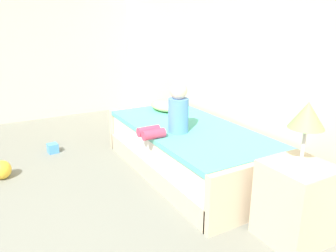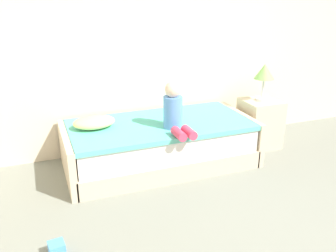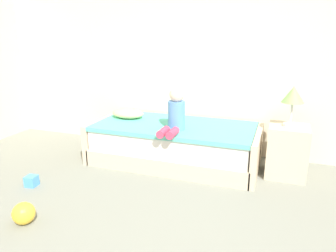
{
  "view_description": "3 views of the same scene",
  "coord_description": "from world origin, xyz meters",
  "px_view_note": "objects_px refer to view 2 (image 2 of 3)",
  "views": [
    {
      "loc": [
        1.99,
        0.23,
        1.55
      ],
      "look_at": [
        -0.7,
        1.75,
        0.55
      ],
      "focal_mm": 34.67,
      "sensor_mm": 36.0,
      "label": 1
    },
    {
      "loc": [
        -1.96,
        -1.55,
        1.88
      ],
      "look_at": [
        -0.7,
        1.75,
        0.55
      ],
      "focal_mm": 38.89,
      "sensor_mm": 36.0,
      "label": 2
    },
    {
      "loc": [
        0.52,
        -1.65,
        1.6
      ],
      "look_at": [
        -0.7,
        1.75,
        0.55
      ],
      "focal_mm": 34.04,
      "sensor_mm": 36.0,
      "label": 3
    }
  ],
  "objects_px": {
    "child_figure": "(175,110)",
    "toy_block": "(57,249)",
    "pillow": "(94,122)",
    "nightstand": "(260,123)",
    "table_lamp": "(264,73)",
    "bed": "(160,144)"
  },
  "relations": [
    {
      "from": "child_figure",
      "to": "toy_block",
      "type": "height_order",
      "value": "child_figure"
    },
    {
      "from": "bed",
      "to": "child_figure",
      "type": "distance_m",
      "value": 0.52
    },
    {
      "from": "nightstand",
      "to": "pillow",
      "type": "distance_m",
      "value": 2.07
    },
    {
      "from": "child_figure",
      "to": "pillow",
      "type": "xyz_separation_m",
      "value": [
        -0.78,
        0.33,
        -0.14
      ]
    },
    {
      "from": "nightstand",
      "to": "toy_block",
      "type": "distance_m",
      "value": 2.88
    },
    {
      "from": "table_lamp",
      "to": "child_figure",
      "type": "distance_m",
      "value": 1.32
    },
    {
      "from": "bed",
      "to": "toy_block",
      "type": "distance_m",
      "value": 1.73
    },
    {
      "from": "nightstand",
      "to": "toy_block",
      "type": "relative_size",
      "value": 5.18
    },
    {
      "from": "table_lamp",
      "to": "toy_block",
      "type": "distance_m",
      "value": 3.0
    },
    {
      "from": "pillow",
      "to": "table_lamp",
      "type": "bearing_deg",
      "value": -1.47
    },
    {
      "from": "nightstand",
      "to": "toy_block",
      "type": "xyz_separation_m",
      "value": [
        -2.6,
        -1.23,
        -0.24
      ]
    },
    {
      "from": "nightstand",
      "to": "child_figure",
      "type": "relative_size",
      "value": 1.18
    },
    {
      "from": "pillow",
      "to": "toy_block",
      "type": "distance_m",
      "value": 1.48
    },
    {
      "from": "table_lamp",
      "to": "pillow",
      "type": "height_order",
      "value": "table_lamp"
    },
    {
      "from": "bed",
      "to": "table_lamp",
      "type": "bearing_deg",
      "value": 2.01
    },
    {
      "from": "pillow",
      "to": "child_figure",
      "type": "bearing_deg",
      "value": -22.73
    },
    {
      "from": "nightstand",
      "to": "pillow",
      "type": "xyz_separation_m",
      "value": [
        -2.05,
        0.05,
        0.26
      ]
    },
    {
      "from": "child_figure",
      "to": "toy_block",
      "type": "xyz_separation_m",
      "value": [
        -1.33,
        -0.95,
        -0.65
      ]
    },
    {
      "from": "bed",
      "to": "table_lamp",
      "type": "distance_m",
      "value": 1.52
    },
    {
      "from": "table_lamp",
      "to": "pillow",
      "type": "distance_m",
      "value": 2.09
    },
    {
      "from": "table_lamp",
      "to": "pillow",
      "type": "bearing_deg",
      "value": 178.53
    },
    {
      "from": "child_figure",
      "to": "toy_block",
      "type": "bearing_deg",
      "value": -144.38
    }
  ]
}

